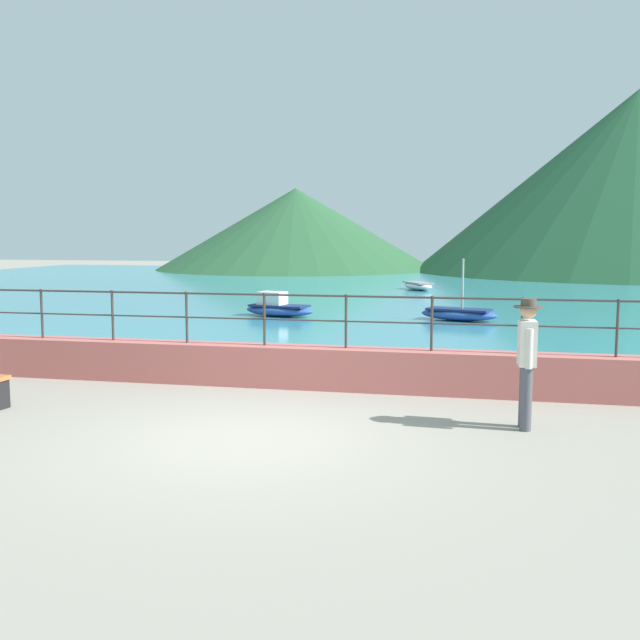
{
  "coord_description": "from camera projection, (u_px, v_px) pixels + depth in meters",
  "views": [
    {
      "loc": [
        2.81,
        -8.5,
        2.57
      ],
      "look_at": [
        0.16,
        3.7,
        1.1
      ],
      "focal_mm": 40.39,
      "sensor_mm": 36.0,
      "label": 1
    }
  ],
  "objects": [
    {
      "name": "boat_2",
      "position": [
        418.0,
        286.0,
        33.46
      ],
      "size": [
        1.93,
        2.44,
        0.36
      ],
      "color": "white",
      "rests_on": "lake_water"
    },
    {
      "name": "ground_plane",
      "position": [
        246.0,
        439.0,
        9.14
      ],
      "size": [
        120.0,
        120.0,
        0.0
      ],
      "primitive_type": "plane",
      "color": "gray"
    },
    {
      "name": "person_walking",
      "position": [
        527.0,
        357.0,
        9.49
      ],
      "size": [
        0.38,
        0.57,
        1.75
      ],
      "color": "#4C4C56",
      "rests_on": "ground"
    },
    {
      "name": "hill_secondary",
      "position": [
        296.0,
        229.0,
        54.27
      ],
      "size": [
        21.13,
        21.13,
        6.11
      ],
      "primitive_type": "cone",
      "color": "#285633",
      "rests_on": "ground"
    },
    {
      "name": "boat_1",
      "position": [
        278.0,
        308.0,
        22.49
      ],
      "size": [
        2.44,
        1.38,
        0.76
      ],
      "color": "#2D4C9E",
      "rests_on": "lake_water"
    },
    {
      "name": "hill_main",
      "position": [
        635.0,
        182.0,
        49.4
      ],
      "size": [
        30.29,
        30.29,
        12.48
      ],
      "primitive_type": "cone",
      "color": "#1E4C2D",
      "rests_on": "ground"
    },
    {
      "name": "railing",
      "position": [
        305.0,
        311.0,
        12.09
      ],
      "size": [
        18.44,
        0.04,
        0.9
      ],
      "color": "#383330",
      "rests_on": "promenade_wall"
    },
    {
      "name": "boat_0",
      "position": [
        459.0,
        314.0,
        21.35
      ],
      "size": [
        2.46,
        1.49,
        1.84
      ],
      "color": "#2D4C9E",
      "rests_on": "lake_water"
    },
    {
      "name": "promenade_wall",
      "position": [
        305.0,
        367.0,
        12.21
      ],
      "size": [
        20.0,
        0.56,
        0.7
      ],
      "primitive_type": "cube",
      "color": "#BC605B",
      "rests_on": "ground"
    },
    {
      "name": "lake_water",
      "position": [
        416.0,
        289.0,
        34.21
      ],
      "size": [
        64.0,
        44.32,
        0.06
      ],
      "primitive_type": "cube",
      "color": "teal",
      "rests_on": "ground"
    }
  ]
}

